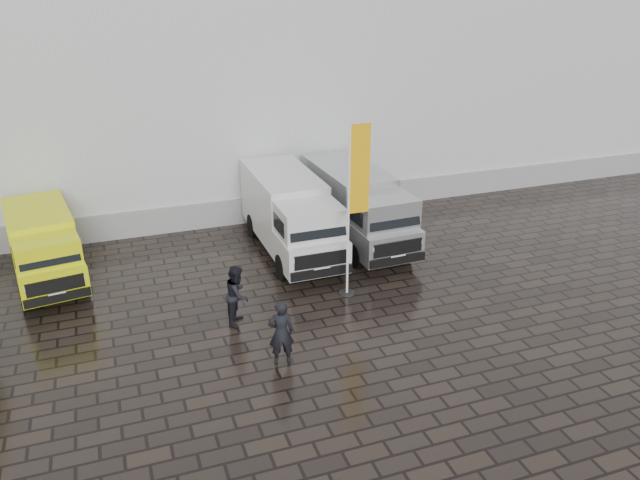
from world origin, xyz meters
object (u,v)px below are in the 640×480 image
at_px(van_white, 291,217).
at_px(flagpole, 355,198).
at_px(wheelie_bin, 385,196).
at_px(van_yellow, 44,249).
at_px(person_tent, 238,295).
at_px(van_silver, 358,209).
at_px(person_front, 281,333).

distance_m(van_white, flagpole, 4.04).
bearing_deg(wheelie_bin, van_yellow, -162.29).
relative_size(flagpole, wheelie_bin, 5.19).
bearing_deg(van_yellow, wheelie_bin, 1.98).
height_order(van_white, person_tent, van_white).
distance_m(van_yellow, person_tent, 6.83).
bearing_deg(flagpole, van_yellow, 155.66).
relative_size(van_white, wheelie_bin, 5.80).
xyz_separation_m(van_white, van_silver, (2.50, 0.00, -0.02)).
xyz_separation_m(van_yellow, person_front, (5.69, -6.83, -0.23)).
bearing_deg(van_white, van_silver, -0.32).
bearing_deg(van_yellow, van_white, -11.98).
distance_m(van_silver, wheelie_bin, 3.90).
relative_size(flagpole, person_front, 3.10).
relative_size(van_silver, flagpole, 1.10).
bearing_deg(person_tent, van_white, -8.22).
height_order(van_yellow, person_front, van_yellow).
relative_size(van_white, person_tent, 3.51).
bearing_deg(van_yellow, person_front, -59.02).
height_order(flagpole, person_tent, flagpole).
bearing_deg(person_front, flagpole, -130.32).
height_order(van_yellow, van_white, van_white).
distance_m(van_yellow, flagpole, 9.84).
distance_m(van_white, wheelie_bin, 5.82).
distance_m(van_silver, flagpole, 4.28).
bearing_deg(van_white, person_front, -109.61).
relative_size(van_silver, person_tent, 3.46).
bearing_deg(flagpole, person_tent, -171.55).
height_order(van_white, van_silver, van_white).
bearing_deg(person_tent, wheelie_bin, -21.83).
bearing_deg(wheelie_bin, person_front, -120.93).
xyz_separation_m(van_yellow, van_white, (7.93, -0.44, 0.21)).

